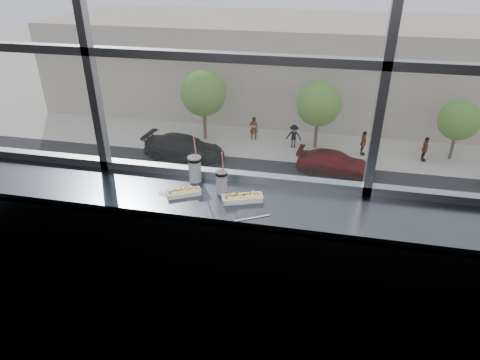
% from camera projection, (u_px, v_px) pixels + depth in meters
% --- Properties ---
extents(wall_back_lower, '(6.00, 0.00, 6.00)m').
position_uv_depth(wall_back_lower, '(230.00, 238.00, 3.48)').
color(wall_back_lower, black).
rests_on(wall_back_lower, ground).
extents(window_glass, '(6.00, 0.00, 6.00)m').
position_uv_depth(window_glass, '(228.00, 8.00, 2.66)').
color(window_glass, silver).
rests_on(window_glass, ground).
extents(window_mullions, '(6.00, 0.08, 2.40)m').
position_uv_depth(window_mullions, '(227.00, 8.00, 2.64)').
color(window_mullions, gray).
rests_on(window_mullions, ground).
extents(counter, '(6.00, 0.55, 0.06)m').
position_uv_depth(counter, '(220.00, 201.00, 2.99)').
color(counter, '#485058').
rests_on(counter, ground).
extents(counter_fascia, '(6.00, 0.04, 1.04)m').
position_uv_depth(counter_fascia, '(213.00, 282.00, 3.02)').
color(counter_fascia, '#485058').
rests_on(counter_fascia, ground).
extents(hotdog_tray_left, '(0.25, 0.19, 0.06)m').
position_uv_depth(hotdog_tray_left, '(184.00, 192.00, 2.99)').
color(hotdog_tray_left, white).
rests_on(hotdog_tray_left, counter).
extents(hotdog_tray_right, '(0.29, 0.18, 0.07)m').
position_uv_depth(hotdog_tray_right, '(242.00, 198.00, 2.92)').
color(hotdog_tray_right, white).
rests_on(hotdog_tray_right, counter).
extents(soda_cup_left, '(0.10, 0.10, 0.37)m').
position_uv_depth(soda_cup_left, '(195.00, 168.00, 3.13)').
color(soda_cup_left, white).
rests_on(soda_cup_left, counter).
extents(soda_cup_right, '(0.09, 0.09, 0.33)m').
position_uv_depth(soda_cup_right, '(222.00, 181.00, 2.98)').
color(soda_cup_right, white).
rests_on(soda_cup_right, counter).
extents(loose_straw, '(0.21, 0.12, 0.01)m').
position_uv_depth(loose_straw, '(252.00, 218.00, 2.74)').
color(loose_straw, white).
rests_on(loose_straw, counter).
extents(wrapper, '(0.10, 0.07, 0.02)m').
position_uv_depth(wrapper, '(164.00, 192.00, 3.02)').
color(wrapper, silver).
rests_on(wrapper, counter).
extents(plaza_ground, '(120.00, 120.00, 0.00)m').
position_uv_depth(plaza_ground, '(322.00, 90.00, 46.37)').
color(plaza_ground, '#B8AFA2').
rests_on(plaza_ground, ground).
extents(street_asphalt, '(80.00, 10.00, 0.06)m').
position_uv_depth(street_asphalt, '(306.00, 200.00, 26.17)').
color(street_asphalt, black).
rests_on(street_asphalt, plaza_ground).
extents(far_sidewalk, '(80.00, 6.00, 0.04)m').
position_uv_depth(far_sidewalk, '(314.00, 148.00, 33.05)').
color(far_sidewalk, '#B8AFA2').
rests_on(far_sidewalk, plaza_ground).
extents(far_building, '(50.00, 14.00, 8.00)m').
position_uv_depth(far_building, '(324.00, 65.00, 39.73)').
color(far_building, tan).
rests_on(far_building, plaza_ground).
extents(car_far_a, '(3.51, 7.11, 2.29)m').
position_uv_depth(car_far_a, '(184.00, 144.00, 30.70)').
color(car_far_a, black).
rests_on(car_far_a, street_asphalt).
extents(car_far_b, '(3.08, 6.21, 2.00)m').
position_uv_depth(car_far_b, '(335.00, 159.00, 28.83)').
color(car_far_b, '#5F0706').
rests_on(car_far_b, street_asphalt).
extents(car_near_a, '(2.62, 5.91, 1.94)m').
position_uv_depth(car_near_a, '(80.00, 197.00, 24.57)').
color(car_near_a, '#BBBBBB').
rests_on(car_near_a, street_asphalt).
extents(car_near_c, '(2.66, 5.68, 1.85)m').
position_uv_depth(car_near_c, '(270.00, 220.00, 22.58)').
color(car_near_c, '#B33E36').
rests_on(car_near_c, street_asphalt).
extents(pedestrian_a, '(1.00, 0.75, 2.25)m').
position_uv_depth(pedestrian_a, '(254.00, 126.00, 33.95)').
color(pedestrian_a, '#66605B').
rests_on(pedestrian_a, far_sidewalk).
extents(pedestrian_d, '(0.73, 0.98, 2.20)m').
position_uv_depth(pedestrian_d, '(425.00, 147.00, 30.45)').
color(pedestrian_d, '#66605B').
rests_on(pedestrian_d, far_sidewalk).
extents(pedestrian_c, '(0.75, 0.99, 2.24)m').
position_uv_depth(pedestrian_c, '(364.00, 141.00, 31.33)').
color(pedestrian_c, '#66605B').
rests_on(pedestrian_c, far_sidewalk).
extents(pedestrian_b, '(0.98, 0.74, 2.21)m').
position_uv_depth(pedestrian_b, '(294.00, 134.00, 32.53)').
color(pedestrian_b, '#66605B').
rests_on(pedestrian_b, far_sidewalk).
extents(tree_left, '(3.56, 3.56, 5.56)m').
position_uv_depth(tree_left, '(203.00, 93.00, 32.84)').
color(tree_left, '#47382B').
rests_on(tree_left, far_sidewalk).
extents(tree_center, '(3.32, 3.32, 5.19)m').
position_uv_depth(tree_center, '(319.00, 104.00, 31.36)').
color(tree_center, '#47382B').
rests_on(tree_center, far_sidewalk).
extents(tree_right, '(2.85, 2.85, 4.46)m').
position_uv_depth(tree_right, '(459.00, 120.00, 29.82)').
color(tree_right, '#47382B').
rests_on(tree_right, far_sidewalk).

